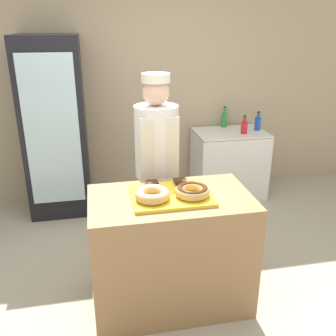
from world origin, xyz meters
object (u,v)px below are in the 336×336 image
at_px(chest_freezer, 229,163).
at_px(bottle_blue, 258,123).
at_px(bottle_red, 244,127).
at_px(donut_light_glaze, 153,194).
at_px(donut_chocolate_glaze, 192,191).
at_px(brownie_back_right, 180,181).
at_px(serving_tray, 171,195).
at_px(bottle_green, 224,119).
at_px(brownie_back_left, 152,184).
at_px(baker_person, 157,167).
at_px(beverage_fridge, 55,128).

xyz_separation_m(chest_freezer, bottle_blue, (0.34, 0.01, 0.49)).
bearing_deg(bottle_red, donut_light_glaze, -128.26).
bearing_deg(donut_light_glaze, donut_chocolate_glaze, 0.00).
bearing_deg(donut_chocolate_glaze, donut_light_glaze, 180.00).
xyz_separation_m(brownie_back_right, chest_freezer, (1.00, 1.61, -0.52)).
bearing_deg(chest_freezer, donut_light_glaze, -124.02).
bearing_deg(bottle_red, serving_tray, -126.29).
height_order(serving_tray, bottle_green, bottle_green).
height_order(brownie_back_left, baker_person, baker_person).
distance_m(chest_freezer, bottle_red, 0.51).
relative_size(chest_freezer, bottle_blue, 3.72).
relative_size(brownie_back_left, chest_freezer, 0.10).
height_order(donut_chocolate_glaze, beverage_fridge, beverage_fridge).
bearing_deg(brownie_back_right, brownie_back_left, 180.00).
height_order(brownie_back_right, baker_person, baker_person).
xyz_separation_m(donut_light_glaze, beverage_fridge, (-0.78, 1.83, 0.01)).
bearing_deg(brownie_back_right, bottle_green, 61.61).
distance_m(serving_tray, brownie_back_left, 0.20).
xyz_separation_m(donut_light_glaze, baker_person, (0.15, 0.68, -0.07)).
relative_size(donut_light_glaze, chest_freezer, 0.29).
bearing_deg(baker_person, chest_freezer, 46.51).
distance_m(donut_light_glaze, brownie_back_left, 0.23).
bearing_deg(bottle_green, brownie_back_left, -123.22).
xyz_separation_m(brownie_back_right, bottle_blue, (1.34, 1.62, -0.03)).
bearing_deg(chest_freezer, brownie_back_right, -121.73).
bearing_deg(bottle_green, brownie_back_right, -118.39).
height_order(serving_tray, donut_light_glaze, donut_light_glaze).
relative_size(donut_chocolate_glaze, bottle_green, 0.94).
distance_m(beverage_fridge, bottle_green, 2.03).
xyz_separation_m(brownie_back_left, bottle_blue, (1.55, 1.62, -0.03)).
bearing_deg(bottle_blue, beverage_fridge, -179.65).
bearing_deg(brownie_back_left, beverage_fridge, 116.85).
bearing_deg(bottle_red, bottle_blue, 27.45).
bearing_deg(brownie_back_right, baker_person, 102.07).
bearing_deg(bottle_red, chest_freezer, 139.34).
height_order(donut_chocolate_glaze, brownie_back_right, donut_chocolate_glaze).
xyz_separation_m(baker_person, bottle_red, (1.22, 1.05, 0.02)).
height_order(brownie_back_left, bottle_green, bottle_green).
height_order(donut_light_glaze, donut_chocolate_glaze, same).
distance_m(brownie_back_left, beverage_fridge, 1.80).
relative_size(chest_freezer, bottle_green, 3.29).
distance_m(bottle_red, bottle_blue, 0.25).
relative_size(beverage_fridge, bottle_blue, 8.52).
xyz_separation_m(brownie_back_left, baker_person, (0.11, 0.46, -0.05)).
bearing_deg(donut_chocolate_glaze, brownie_back_left, 137.13).
xyz_separation_m(chest_freezer, bottle_red, (0.12, -0.11, 0.49)).
height_order(brownie_back_right, chest_freezer, brownie_back_right).
distance_m(baker_person, bottle_red, 1.61).
xyz_separation_m(donut_chocolate_glaze, bottle_green, (0.96, 2.06, -0.04)).
relative_size(serving_tray, bottle_red, 2.60).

